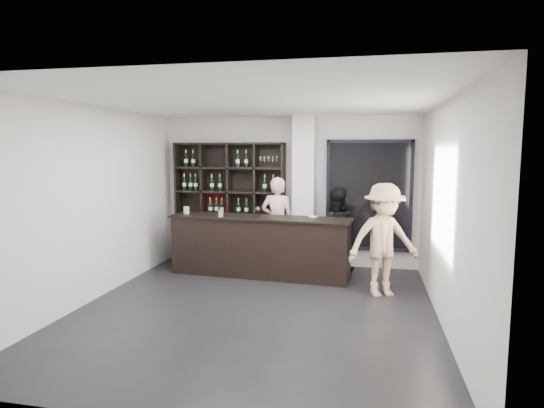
% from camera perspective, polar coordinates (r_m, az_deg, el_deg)
% --- Properties ---
extents(floor, '(5.00, 5.50, 0.01)m').
position_cam_1_polar(floor, '(6.61, -2.17, -13.23)').
color(floor, black).
rests_on(floor, ground).
extents(wine_shelf, '(2.20, 0.35, 2.40)m').
position_cam_1_polar(wine_shelf, '(9.05, -5.33, 0.07)').
color(wine_shelf, black).
rests_on(wine_shelf, floor).
extents(structural_column, '(0.40, 0.40, 2.90)m').
position_cam_1_polar(structural_column, '(8.61, 4.05, 1.40)').
color(structural_column, silver).
rests_on(structural_column, floor).
extents(glass_panel, '(1.60, 0.08, 2.10)m').
position_cam_1_polar(glass_panel, '(8.75, 12.05, 1.03)').
color(glass_panel, black).
rests_on(glass_panel, floor).
extents(tasting_counter, '(3.27, 0.68, 1.08)m').
position_cam_1_polar(tasting_counter, '(8.18, -1.59, -5.32)').
color(tasting_counter, black).
rests_on(tasting_counter, floor).
extents(taster_pink, '(0.65, 0.44, 1.75)m').
position_cam_1_polar(taster_pink, '(8.70, 0.69, -2.34)').
color(taster_pink, beige).
rests_on(taster_pink, floor).
extents(taster_black, '(0.82, 0.69, 1.54)m').
position_cam_1_polar(taster_black, '(8.57, 7.93, -3.26)').
color(taster_black, black).
rests_on(taster_black, floor).
extents(customer, '(1.30, 1.04, 1.76)m').
position_cam_1_polar(customer, '(7.21, 13.81, -4.43)').
color(customer, '#A28065').
rests_on(customer, floor).
extents(wine_glass, '(0.10, 0.10, 0.21)m').
position_cam_1_polar(wine_glass, '(8.05, -1.81, -0.87)').
color(wine_glass, white).
rests_on(wine_glass, tasting_counter).
extents(spit_cup, '(0.11, 0.11, 0.12)m').
position_cam_1_polar(spit_cup, '(8.10, -6.46, -1.18)').
color(spit_cup, silver).
rests_on(spit_cup, tasting_counter).
extents(napkin_stack, '(0.15, 0.15, 0.02)m').
position_cam_1_polar(napkin_stack, '(8.02, 5.18, -1.62)').
color(napkin_stack, white).
rests_on(napkin_stack, tasting_counter).
extents(card_stand, '(0.10, 0.08, 0.14)m').
position_cam_1_polar(card_stand, '(8.55, -10.69, -0.78)').
color(card_stand, white).
rests_on(card_stand, tasting_counter).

